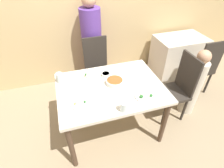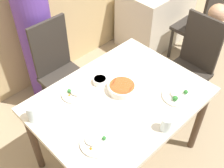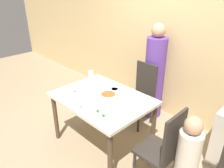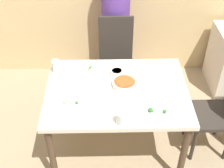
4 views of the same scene
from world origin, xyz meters
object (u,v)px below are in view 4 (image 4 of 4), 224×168
object	(u,v)px
chair_child_spot	(221,108)
glass_water_tall	(121,119)
bowl_curry	(124,84)
chair_adult_spot	(116,59)
plate_rice_adult	(72,103)
person_adult	(115,29)

from	to	relation	value
chair_child_spot	glass_water_tall	distance (m)	1.07
chair_child_spot	bowl_curry	distance (m)	0.95
chair_adult_spot	plate_rice_adult	world-z (taller)	chair_adult_spot
bowl_curry	glass_water_tall	bearing A→B (deg)	-96.37
person_adult	glass_water_tall	distance (m)	1.55
glass_water_tall	chair_adult_spot	bearing A→B (deg)	89.87
chair_adult_spot	plate_rice_adult	distance (m)	1.10
chair_adult_spot	chair_child_spot	world-z (taller)	same
chair_adult_spot	bowl_curry	bearing A→B (deg)	-86.43
chair_child_spot	glass_water_tall	bearing A→B (deg)	-67.46
person_adult	bowl_curry	xyz separation A→B (m)	(0.05, -1.09, 0.06)
bowl_curry	plate_rice_adult	distance (m)	0.50
chair_child_spot	person_adult	distance (m)	1.51
chair_child_spot	bowl_curry	xyz separation A→B (m)	(-0.91, 0.06, 0.27)
chair_adult_spot	glass_water_tall	distance (m)	1.25
chair_child_spot	person_adult	size ratio (longest dim) A/B	0.63
plate_rice_adult	glass_water_tall	xyz separation A→B (m)	(0.40, -0.23, 0.04)
chair_adult_spot	chair_child_spot	distance (m)	1.26
plate_rice_adult	bowl_curry	bearing A→B (deg)	26.08
person_adult	plate_rice_adult	xyz separation A→B (m)	(-0.40, -1.31, 0.04)
person_adult	bowl_curry	bearing A→B (deg)	-87.49
person_adult	chair_child_spot	bearing A→B (deg)	-50.34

